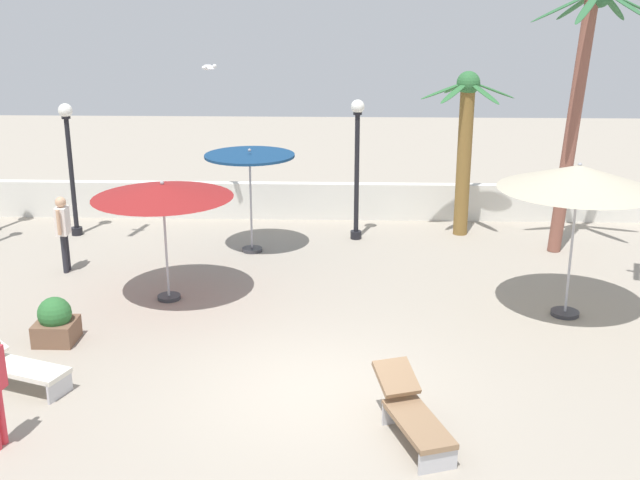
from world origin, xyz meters
The scene contains 14 objects.
ground_plane centered at (0.00, 0.00, 0.00)m, with size 56.00×56.00×0.00m, color #9E9384.
boundary_wall centered at (0.00, 9.80, 0.50)m, with size 25.20×0.30×1.00m, color silver.
patio_umbrella_0 centered at (4.79, 3.16, 2.74)m, with size 2.96×2.96×3.03m.
patio_umbrella_1 centered at (-3.11, 3.73, 2.27)m, with size 2.79×2.79×2.49m.
patio_umbrella_3 centered at (-1.76, 6.88, 2.18)m, with size 2.12×2.12×2.52m.
palm_tree_0 centered at (3.47, 8.48, 2.61)m, with size 2.39×2.22×4.16m.
palm_tree_1 centered at (5.82, 7.14, 3.80)m, with size 3.07×2.81×6.17m.
lamp_post_0 centered at (-6.44, 8.07, 2.04)m, with size 0.35×0.35×3.39m.
lamp_post_2 centered at (0.76, 7.98, 2.06)m, with size 0.34×0.34×3.52m.
lounge_chair_0 centered at (1.45, -1.36, 0.41)m, with size 1.11×1.92×0.82m.
lounge_chair_1 centered at (-4.75, -0.07, 0.40)m, with size 1.93×1.16×0.82m.
guest_1 centered at (-5.76, 5.31, 1.06)m, with size 0.25×0.56×1.73m.
seagull_1 centered at (-2.96, 8.78, 4.21)m, with size 0.45×0.93×0.14m.
planter centered at (-4.68, 1.62, 0.38)m, with size 0.70×0.70×0.85m.
Camera 1 is at (0.49, -11.23, 6.07)m, focal length 44.35 mm.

